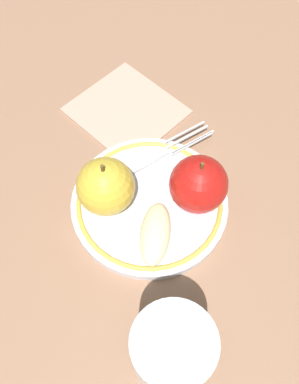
% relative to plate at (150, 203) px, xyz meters
% --- Properties ---
extents(ground_plane, '(2.00, 2.00, 0.00)m').
position_rel_plate_xyz_m(ground_plane, '(0.01, -0.02, -0.01)').
color(ground_plane, '#91684F').
extents(plate, '(0.19, 0.19, 0.02)m').
position_rel_plate_xyz_m(plate, '(0.00, 0.00, 0.00)').
color(plate, silver).
rests_on(plate, ground_plane).
extents(apple_red_whole, '(0.07, 0.07, 0.08)m').
position_rel_plate_xyz_m(apple_red_whole, '(0.05, 0.03, 0.04)').
color(apple_red_whole, red).
rests_on(apple_red_whole, plate).
extents(apple_second_whole, '(0.07, 0.07, 0.08)m').
position_rel_plate_xyz_m(apple_second_whole, '(-0.04, -0.03, 0.04)').
color(apple_second_whole, gold).
rests_on(apple_second_whole, plate).
extents(apple_slice_front, '(0.06, 0.09, 0.03)m').
position_rel_plate_xyz_m(apple_slice_front, '(0.03, -0.04, 0.02)').
color(apple_slice_front, beige).
rests_on(apple_slice_front, plate).
extents(fork, '(0.10, 0.18, 0.00)m').
position_rel_plate_xyz_m(fork, '(-0.03, 0.04, 0.01)').
color(fork, silver).
rests_on(fork, plate).
extents(drinking_glass, '(0.07, 0.07, 0.11)m').
position_rel_plate_xyz_m(drinking_glass, '(0.11, -0.15, 0.05)').
color(drinking_glass, silver).
rests_on(drinking_glass, ground_plane).
extents(napkin_folded, '(0.16, 0.16, 0.01)m').
position_rel_plate_xyz_m(napkin_folded, '(-0.11, 0.11, -0.00)').
color(napkin_folded, tan).
rests_on(napkin_folded, ground_plane).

